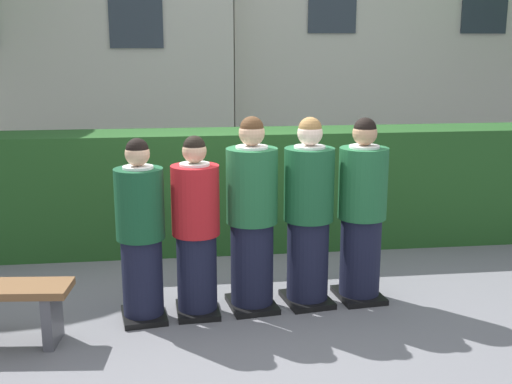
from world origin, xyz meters
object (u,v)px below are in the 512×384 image
object	(u,v)px
student_front_row_2	(252,219)
student_front_row_4	(362,215)
student_front_row_0	(141,235)
student_front_row_3	(308,217)
student_in_red_blazer	(196,231)

from	to	relation	value
student_front_row_2	student_front_row_4	world-z (taller)	student_front_row_2
student_front_row_0	student_front_row_3	world-z (taller)	student_front_row_3
student_front_row_2	student_front_row_3	bearing A→B (deg)	5.08
student_front_row_2	student_front_row_3	size ratio (longest dim) A/B	1.01
student_front_row_0	student_front_row_4	xyz separation A→B (m)	(1.93, 0.21, 0.06)
student_front_row_3	student_front_row_0	bearing A→B (deg)	-173.25
student_front_row_0	student_in_red_blazer	bearing A→B (deg)	6.85
student_in_red_blazer	student_front_row_4	distance (m)	1.49
student_front_row_0	student_front_row_4	bearing A→B (deg)	6.11
student_front_row_3	student_front_row_4	world-z (taller)	student_front_row_3
student_front_row_4	student_front_row_2	bearing A→B (deg)	-175.34
student_front_row_2	student_front_row_4	size ratio (longest dim) A/B	1.02
student_front_row_3	student_front_row_4	size ratio (longest dim) A/B	1.01
student_in_red_blazer	student_front_row_0	bearing A→B (deg)	-173.15
student_front_row_0	student_front_row_4	distance (m)	1.95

